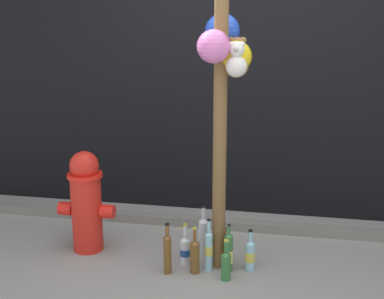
{
  "coord_description": "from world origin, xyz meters",
  "views": [
    {
      "loc": [
        0.45,
        -3.32,
        1.91
      ],
      "look_at": [
        -0.25,
        0.36,
        0.92
      ],
      "focal_mm": 49.41,
      "sensor_mm": 36.0,
      "label": 1
    }
  ],
  "objects_px": {
    "fire_hydrant": "(86,201)",
    "bottle_4": "(228,253)",
    "bottle_2": "(223,242)",
    "bottle_1": "(203,235)",
    "bottle_8": "(185,249)",
    "bottle_0": "(226,264)",
    "memorial_post": "(224,35)",
    "bottle_5": "(250,254)",
    "bottle_6": "(167,252)",
    "bottle_7": "(209,250)",
    "bottle_3": "(195,255)"
  },
  "relations": [
    {
      "from": "bottle_6",
      "to": "fire_hydrant",
      "type": "bearing_deg",
      "value": 159.26
    },
    {
      "from": "bottle_3",
      "to": "bottle_0",
      "type": "bearing_deg",
      "value": -15.45
    },
    {
      "from": "bottle_4",
      "to": "bottle_5",
      "type": "relative_size",
      "value": 1.16
    },
    {
      "from": "bottle_3",
      "to": "bottle_5",
      "type": "xyz_separation_m",
      "value": [
        0.4,
        0.12,
        -0.02
      ]
    },
    {
      "from": "bottle_8",
      "to": "bottle_7",
      "type": "bearing_deg",
      "value": -20.37
    },
    {
      "from": "bottle_0",
      "to": "bottle_7",
      "type": "xyz_separation_m",
      "value": [
        -0.15,
        0.12,
        0.04
      ]
    },
    {
      "from": "memorial_post",
      "to": "bottle_7",
      "type": "relative_size",
      "value": 7.18
    },
    {
      "from": "memorial_post",
      "to": "bottle_1",
      "type": "height_order",
      "value": "memorial_post"
    },
    {
      "from": "bottle_1",
      "to": "bottle_3",
      "type": "distance_m",
      "value": 0.31
    },
    {
      "from": "bottle_5",
      "to": "bottle_6",
      "type": "height_order",
      "value": "bottle_6"
    },
    {
      "from": "bottle_0",
      "to": "bottle_1",
      "type": "bearing_deg",
      "value": 121.32
    },
    {
      "from": "bottle_2",
      "to": "bottle_4",
      "type": "height_order",
      "value": "bottle_2"
    },
    {
      "from": "bottle_3",
      "to": "bottle_7",
      "type": "height_order",
      "value": "bottle_7"
    },
    {
      "from": "fire_hydrant",
      "to": "bottle_3",
      "type": "xyz_separation_m",
      "value": [
        0.93,
        -0.23,
        -0.28
      ]
    },
    {
      "from": "bottle_8",
      "to": "bottle_1",
      "type": "bearing_deg",
      "value": 58.91
    },
    {
      "from": "fire_hydrant",
      "to": "bottle_0",
      "type": "height_order",
      "value": "fire_hydrant"
    },
    {
      "from": "bottle_0",
      "to": "bottle_4",
      "type": "relative_size",
      "value": 0.84
    },
    {
      "from": "memorial_post",
      "to": "bottle_0",
      "type": "distance_m",
      "value": 1.63
    },
    {
      "from": "bottle_6",
      "to": "bottle_4",
      "type": "bearing_deg",
      "value": 15.52
    },
    {
      "from": "bottle_2",
      "to": "bottle_4",
      "type": "relative_size",
      "value": 1.03
    },
    {
      "from": "fire_hydrant",
      "to": "bottle_2",
      "type": "relative_size",
      "value": 2.16
    },
    {
      "from": "bottle_5",
      "to": "bottle_8",
      "type": "relative_size",
      "value": 0.98
    },
    {
      "from": "bottle_3",
      "to": "bottle_4",
      "type": "xyz_separation_m",
      "value": [
        0.24,
        0.07,
        0.01
      ]
    },
    {
      "from": "bottle_4",
      "to": "bottle_8",
      "type": "distance_m",
      "value": 0.35
    },
    {
      "from": "bottle_1",
      "to": "fire_hydrant",
      "type": "bearing_deg",
      "value": -175.08
    },
    {
      "from": "bottle_2",
      "to": "bottle_4",
      "type": "distance_m",
      "value": 0.18
    },
    {
      "from": "bottle_2",
      "to": "bottle_7",
      "type": "relative_size",
      "value": 0.93
    },
    {
      "from": "fire_hydrant",
      "to": "bottle_4",
      "type": "height_order",
      "value": "fire_hydrant"
    },
    {
      "from": "bottle_1",
      "to": "bottle_8",
      "type": "xyz_separation_m",
      "value": [
        -0.11,
        -0.18,
        -0.05
      ]
    },
    {
      "from": "bottle_0",
      "to": "bottle_4",
      "type": "xyz_separation_m",
      "value": [
        0.0,
        0.14,
        0.02
      ]
    },
    {
      "from": "bottle_6",
      "to": "bottle_7",
      "type": "height_order",
      "value": "bottle_7"
    },
    {
      "from": "bottle_4",
      "to": "bottle_6",
      "type": "xyz_separation_m",
      "value": [
        -0.44,
        -0.12,
        0.02
      ]
    },
    {
      "from": "bottle_8",
      "to": "bottle_3",
      "type": "bearing_deg",
      "value": -52.4
    },
    {
      "from": "bottle_2",
      "to": "bottle_0",
      "type": "bearing_deg",
      "value": -78.33
    },
    {
      "from": "bottle_5",
      "to": "bottle_2",
      "type": "bearing_deg",
      "value": 152.61
    },
    {
      "from": "bottle_1",
      "to": "bottle_2",
      "type": "xyz_separation_m",
      "value": [
        0.17,
        -0.07,
        -0.01
      ]
    },
    {
      "from": "bottle_2",
      "to": "bottle_8",
      "type": "distance_m",
      "value": 0.3
    },
    {
      "from": "bottle_0",
      "to": "bottle_2",
      "type": "bearing_deg",
      "value": 101.67
    },
    {
      "from": "bottle_0",
      "to": "bottle_8",
      "type": "xyz_separation_m",
      "value": [
        -0.34,
        0.19,
        -0.01
      ]
    },
    {
      "from": "bottle_7",
      "to": "memorial_post",
      "type": "bearing_deg",
      "value": 58.36
    },
    {
      "from": "fire_hydrant",
      "to": "bottle_8",
      "type": "distance_m",
      "value": 0.89
    },
    {
      "from": "bottle_0",
      "to": "bottle_7",
      "type": "height_order",
      "value": "bottle_7"
    },
    {
      "from": "bottle_2",
      "to": "bottle_8",
      "type": "xyz_separation_m",
      "value": [
        -0.28,
        -0.11,
        -0.04
      ]
    },
    {
      "from": "fire_hydrant",
      "to": "bottle_6",
      "type": "relative_size",
      "value": 2.09
    },
    {
      "from": "memorial_post",
      "to": "bottle_5",
      "type": "height_order",
      "value": "memorial_post"
    },
    {
      "from": "fire_hydrant",
      "to": "bottle_6",
      "type": "height_order",
      "value": "fire_hydrant"
    },
    {
      "from": "bottle_1",
      "to": "bottle_5",
      "type": "bearing_deg",
      "value": -25.89
    },
    {
      "from": "fire_hydrant",
      "to": "bottle_0",
      "type": "distance_m",
      "value": 1.25
    },
    {
      "from": "bottle_8",
      "to": "bottle_5",
      "type": "bearing_deg",
      "value": -0.54
    },
    {
      "from": "bottle_5",
      "to": "bottle_8",
      "type": "bearing_deg",
      "value": 179.46
    }
  ]
}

